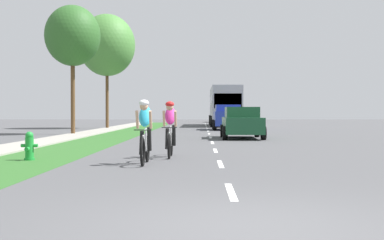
{
  "coord_description": "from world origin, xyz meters",
  "views": [
    {
      "loc": [
        -0.48,
        -5.66,
        1.29
      ],
      "look_at": [
        -0.85,
        15.37,
        0.95
      ],
      "focal_mm": 47.33,
      "sensor_mm": 36.0,
      "label": 1
    }
  ],
  "objects_px": {
    "sedan_dark_green": "(242,122)",
    "bus_silver": "(225,104)",
    "cyclist_lead": "(145,131)",
    "pickup_maroon": "(220,116)",
    "street_tree_far": "(107,45)",
    "fire_hydrant_green": "(29,146)",
    "suv_blue": "(228,117)",
    "street_tree_near": "(73,36)",
    "cyclist_trailing": "(170,129)"
  },
  "relations": [
    {
      "from": "fire_hydrant_green",
      "to": "bus_silver",
      "type": "xyz_separation_m",
      "value": [
        6.75,
        33.32,
        1.61
      ]
    },
    {
      "from": "sedan_dark_green",
      "to": "pickup_maroon",
      "type": "relative_size",
      "value": 0.84
    },
    {
      "from": "cyclist_trailing",
      "to": "suv_blue",
      "type": "distance_m",
      "value": 22.23
    },
    {
      "from": "fire_hydrant_green",
      "to": "bus_silver",
      "type": "bearing_deg",
      "value": 78.55
    },
    {
      "from": "fire_hydrant_green",
      "to": "sedan_dark_green",
      "type": "xyz_separation_m",
      "value": [
        6.55,
        11.25,
        0.4
      ]
    },
    {
      "from": "cyclist_lead",
      "to": "cyclist_trailing",
      "type": "height_order",
      "value": "same"
    },
    {
      "from": "cyclist_lead",
      "to": "bus_silver",
      "type": "bearing_deg",
      "value": 84.07
    },
    {
      "from": "fire_hydrant_green",
      "to": "cyclist_trailing",
      "type": "bearing_deg",
      "value": 14.01
    },
    {
      "from": "street_tree_near",
      "to": "fire_hydrant_green",
      "type": "bearing_deg",
      "value": -79.87
    },
    {
      "from": "sedan_dark_green",
      "to": "street_tree_far",
      "type": "relative_size",
      "value": 0.49
    },
    {
      "from": "sedan_dark_green",
      "to": "bus_silver",
      "type": "bearing_deg",
      "value": 89.49
    },
    {
      "from": "street_tree_far",
      "to": "bus_silver",
      "type": "bearing_deg",
      "value": 38.36
    },
    {
      "from": "sedan_dark_green",
      "to": "cyclist_lead",
      "type": "bearing_deg",
      "value": -105.38
    },
    {
      "from": "suv_blue",
      "to": "pickup_maroon",
      "type": "distance_m",
      "value": 26.3
    },
    {
      "from": "sedan_dark_green",
      "to": "bus_silver",
      "type": "distance_m",
      "value": 22.11
    },
    {
      "from": "street_tree_near",
      "to": "suv_blue",
      "type": "bearing_deg",
      "value": 39.14
    },
    {
      "from": "cyclist_lead",
      "to": "suv_blue",
      "type": "distance_m",
      "value": 24.18
    },
    {
      "from": "sedan_dark_green",
      "to": "street_tree_near",
      "type": "distance_m",
      "value": 11.31
    },
    {
      "from": "cyclist_lead",
      "to": "street_tree_near",
      "type": "bearing_deg",
      "value": 109.9
    },
    {
      "from": "cyclist_trailing",
      "to": "street_tree_near",
      "type": "distance_m",
      "value": 16.61
    },
    {
      "from": "sedan_dark_green",
      "to": "pickup_maroon",
      "type": "bearing_deg",
      "value": 89.42
    },
    {
      "from": "bus_silver",
      "to": "street_tree_near",
      "type": "xyz_separation_m",
      "value": [
        -9.51,
        -17.87,
        3.63
      ]
    },
    {
      "from": "bus_silver",
      "to": "pickup_maroon",
      "type": "bearing_deg",
      "value": 89.32
    },
    {
      "from": "fire_hydrant_green",
      "to": "street_tree_far",
      "type": "relative_size",
      "value": 0.09
    },
    {
      "from": "cyclist_trailing",
      "to": "street_tree_far",
      "type": "height_order",
      "value": "street_tree_far"
    },
    {
      "from": "cyclist_lead",
      "to": "suv_blue",
      "type": "relative_size",
      "value": 0.37
    },
    {
      "from": "sedan_dark_green",
      "to": "bus_silver",
      "type": "xyz_separation_m",
      "value": [
        0.2,
        22.07,
        1.21
      ]
    },
    {
      "from": "cyclist_lead",
      "to": "street_tree_far",
      "type": "distance_m",
      "value": 28.02
    },
    {
      "from": "fire_hydrant_green",
      "to": "street_tree_near",
      "type": "distance_m",
      "value": 16.55
    },
    {
      "from": "pickup_maroon",
      "to": "street_tree_far",
      "type": "xyz_separation_m",
      "value": [
        -9.66,
        -23.45,
        5.62
      ]
    },
    {
      "from": "cyclist_trailing",
      "to": "suv_blue",
      "type": "height_order",
      "value": "suv_blue"
    },
    {
      "from": "street_tree_far",
      "to": "street_tree_near",
      "type": "bearing_deg",
      "value": -90.21
    },
    {
      "from": "cyclist_lead",
      "to": "street_tree_far",
      "type": "bearing_deg",
      "value": 102.44
    },
    {
      "from": "sedan_dark_green",
      "to": "street_tree_near",
      "type": "height_order",
      "value": "street_tree_near"
    },
    {
      "from": "fire_hydrant_green",
      "to": "cyclist_lead",
      "type": "height_order",
      "value": "cyclist_lead"
    },
    {
      "from": "suv_blue",
      "to": "street_tree_far",
      "type": "height_order",
      "value": "street_tree_far"
    },
    {
      "from": "sedan_dark_green",
      "to": "suv_blue",
      "type": "xyz_separation_m",
      "value": [
        -0.07,
        11.73,
        0.18
      ]
    },
    {
      "from": "cyclist_trailing",
      "to": "bus_silver",
      "type": "distance_m",
      "value": 32.56
    },
    {
      "from": "suv_blue",
      "to": "pickup_maroon",
      "type": "bearing_deg",
      "value": 89.0
    },
    {
      "from": "sedan_dark_green",
      "to": "street_tree_near",
      "type": "xyz_separation_m",
      "value": [
        -9.31,
        4.2,
        4.84
      ]
    },
    {
      "from": "cyclist_lead",
      "to": "pickup_maroon",
      "type": "bearing_deg",
      "value": 85.73
    },
    {
      "from": "sedan_dark_green",
      "to": "cyclist_trailing",
      "type": "bearing_deg",
      "value": -105.47
    },
    {
      "from": "cyclist_lead",
      "to": "cyclist_trailing",
      "type": "bearing_deg",
      "value": 75.09
    },
    {
      "from": "cyclist_lead",
      "to": "suv_blue",
      "type": "height_order",
      "value": "suv_blue"
    },
    {
      "from": "street_tree_near",
      "to": "cyclist_lead",
      "type": "bearing_deg",
      "value": -70.1
    },
    {
      "from": "fire_hydrant_green",
      "to": "suv_blue",
      "type": "height_order",
      "value": "suv_blue"
    },
    {
      "from": "suv_blue",
      "to": "bus_silver",
      "type": "bearing_deg",
      "value": 88.51
    },
    {
      "from": "pickup_maroon",
      "to": "street_tree_far",
      "type": "relative_size",
      "value": 0.58
    },
    {
      "from": "fire_hydrant_green",
      "to": "suv_blue",
      "type": "distance_m",
      "value": 23.88
    },
    {
      "from": "pickup_maroon",
      "to": "suv_blue",
      "type": "bearing_deg",
      "value": -91.0
    }
  ]
}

